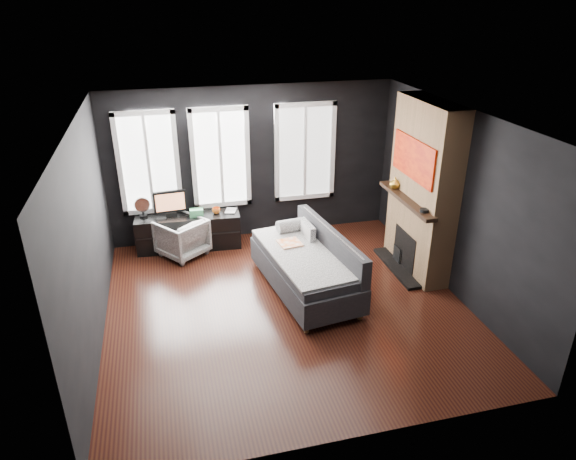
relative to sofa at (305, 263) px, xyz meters
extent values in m
plane|color=black|center=(-0.37, -0.35, -0.47)|extent=(5.00, 5.00, 0.00)
plane|color=white|center=(-0.37, -0.35, 2.23)|extent=(5.00, 5.00, 0.00)
cube|color=black|center=(-0.37, 2.15, 0.88)|extent=(5.00, 0.02, 2.70)
cube|color=black|center=(-2.87, -0.35, 0.88)|extent=(0.02, 5.00, 2.70)
cube|color=black|center=(2.13, -0.35, 0.88)|extent=(0.02, 5.00, 2.70)
cube|color=gray|center=(0.18, 0.46, 0.21)|extent=(0.14, 0.41, 0.40)
imported|color=white|center=(-1.70, 1.60, -0.11)|extent=(0.95, 0.94, 0.72)
imported|color=orange|center=(-1.08, 1.83, 0.21)|extent=(0.16, 0.14, 0.14)
imported|color=#BDB499|center=(-0.91, 1.89, 0.26)|extent=(0.18, 0.07, 0.25)
cube|color=#347749|center=(-1.42, 1.80, 0.20)|extent=(0.23, 0.15, 0.12)
imported|color=gold|center=(1.68, 0.70, 0.85)|extent=(0.20, 0.21, 0.18)
cylinder|color=black|center=(1.68, -0.30, 0.79)|extent=(0.15, 0.15, 0.04)
camera|label=1|loc=(-1.85, -6.38, 3.65)|focal=32.00mm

